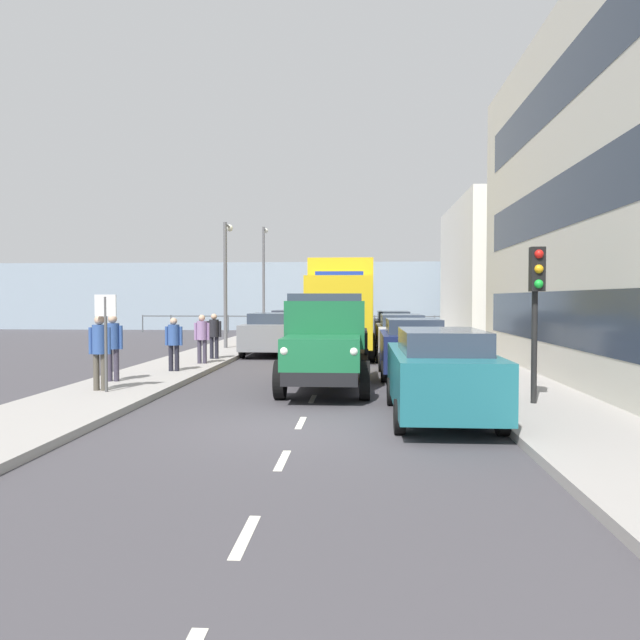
# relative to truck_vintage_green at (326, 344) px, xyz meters

# --- Properties ---
(ground_plane) EXTENTS (80.00, 80.00, 0.00)m
(ground_plane) POSITION_rel_truck_vintage_green_xyz_m (0.23, -5.34, -1.18)
(ground_plane) COLOR #423F44
(sidewalk_left) EXTENTS (2.62, 42.70, 0.15)m
(sidewalk_left) POSITION_rel_truck_vintage_green_xyz_m (-4.66, -5.34, -1.10)
(sidewalk_left) COLOR #9E9993
(sidewalk_left) RESTS_ON ground_plane
(sidewalk_right) EXTENTS (2.62, 42.70, 0.15)m
(sidewalk_right) POSITION_rel_truck_vintage_green_xyz_m (5.11, -5.34, -1.10)
(sidewalk_right) COLOR #9E9993
(sidewalk_right) RESTS_ON ground_plane
(road_centreline_markings) EXTENTS (0.12, 37.69, 0.01)m
(road_centreline_markings) POSITION_rel_truck_vintage_green_xyz_m (0.23, -4.49, -1.17)
(road_centreline_markings) COLOR silver
(road_centreline_markings) RESTS_ON ground_plane
(building_far_block) EXTENTS (8.20, 11.35, 7.55)m
(building_far_block) POSITION_rel_truck_vintage_green_xyz_m (-10.07, -18.95, 2.59)
(building_far_block) COLOR silver
(building_far_block) RESTS_ON ground_plane
(sea_horizon) EXTENTS (80.00, 0.80, 5.00)m
(sea_horizon) POSITION_rel_truck_vintage_green_xyz_m (0.23, -29.69, 1.32)
(sea_horizon) COLOR #8C9EAD
(sea_horizon) RESTS_ON ground_plane
(seawall_railing) EXTENTS (28.08, 0.08, 1.20)m
(seawall_railing) POSITION_rel_truck_vintage_green_xyz_m (0.23, -26.09, -0.26)
(seawall_railing) COLOR #4C5156
(seawall_railing) RESTS_ON ground_plane
(truck_vintage_green) EXTENTS (2.17, 5.64, 2.43)m
(truck_vintage_green) POSITION_rel_truck_vintage_green_xyz_m (0.00, 0.00, 0.00)
(truck_vintage_green) COLOR black
(truck_vintage_green) RESTS_ON ground_plane
(lorry_cargo_yellow) EXTENTS (2.58, 8.20, 3.87)m
(lorry_cargo_yellow) POSITION_rel_truck_vintage_green_xyz_m (-0.09, -9.90, 0.90)
(lorry_cargo_yellow) COLOR gold
(lorry_cargo_yellow) RESTS_ON ground_plane
(car_teal_kerbside_near) EXTENTS (1.90, 4.57, 1.72)m
(car_teal_kerbside_near) POSITION_rel_truck_vintage_green_xyz_m (-2.40, 3.38, -0.28)
(car_teal_kerbside_near) COLOR #1E6670
(car_teal_kerbside_near) RESTS_ON ground_plane
(car_navy_kerbside_1) EXTENTS (1.93, 3.91, 1.72)m
(car_navy_kerbside_1) POSITION_rel_truck_vintage_green_xyz_m (-2.40, -2.92, -0.28)
(car_navy_kerbside_1) COLOR navy
(car_navy_kerbside_1) RESTS_ON ground_plane
(car_white_kerbside_2) EXTENTS (1.91, 4.60, 1.72)m
(car_white_kerbside_2) POSITION_rel_truck_vintage_green_xyz_m (-2.40, -8.16, -0.28)
(car_white_kerbside_2) COLOR white
(car_white_kerbside_2) RESTS_ON ground_plane
(car_black_kerbside_3) EXTENTS (1.86, 4.14, 1.72)m
(car_black_kerbside_3) POSITION_rel_truck_vintage_green_xyz_m (-2.40, -14.25, -0.28)
(car_black_kerbside_3) COLOR black
(car_black_kerbside_3) RESTS_ON ground_plane
(car_grey_oppositeside_0) EXTENTS (1.95, 4.35, 1.72)m
(car_grey_oppositeside_0) POSITION_rel_truck_vintage_green_xyz_m (2.85, -9.62, -0.28)
(car_grey_oppositeside_0) COLOR slate
(car_grey_oppositeside_0) RESTS_ON ground_plane
(car_maroon_oppositeside_1) EXTENTS (1.95, 4.30, 1.72)m
(car_maroon_oppositeside_1) POSITION_rel_truck_vintage_green_xyz_m (2.85, -16.18, -0.28)
(car_maroon_oppositeside_1) COLOR maroon
(car_maroon_oppositeside_1) RESTS_ON ground_plane
(pedestrian_strolling) EXTENTS (0.53, 0.34, 1.78)m
(pedestrian_strolling) POSITION_rel_truck_vintage_green_xyz_m (5.24, 1.24, 0.02)
(pedestrian_strolling) COLOR #4C473D
(pedestrian_strolling) RESTS_ON sidewalk_right
(pedestrian_near_railing) EXTENTS (0.53, 0.34, 1.75)m
(pedestrian_near_railing) POSITION_rel_truck_vintage_green_xyz_m (5.58, -0.33, 0.00)
(pedestrian_near_railing) COLOR #383342
(pedestrian_near_railing) RESTS_ON sidewalk_right
(pedestrian_couple_b) EXTENTS (0.53, 0.34, 1.59)m
(pedestrian_couple_b) POSITION_rel_truck_vintage_green_xyz_m (4.69, -2.66, -0.10)
(pedestrian_couple_b) COLOR black
(pedestrian_couple_b) RESTS_ON sidewalk_right
(pedestrian_couple_a) EXTENTS (0.53, 0.34, 1.63)m
(pedestrian_couple_a) POSITION_rel_truck_vintage_green_xyz_m (4.41, -4.83, -0.08)
(pedestrian_couple_a) COLOR #383342
(pedestrian_couple_a) RESTS_ON sidewalk_right
(pedestrian_with_bag) EXTENTS (0.53, 0.34, 1.62)m
(pedestrian_with_bag) POSITION_rel_truck_vintage_green_xyz_m (4.39, -6.44, -0.08)
(pedestrian_with_bag) COLOR black
(pedestrian_with_bag) RESTS_ON sidewalk_right
(traffic_light_near) EXTENTS (0.28, 0.41, 3.20)m
(traffic_light_near) POSITION_rel_truck_vintage_green_xyz_m (-4.44, 2.44, 1.29)
(traffic_light_near) COLOR black
(traffic_light_near) RESTS_ON sidewalk_left
(lamp_post_promenade) EXTENTS (0.32, 1.14, 5.52)m
(lamp_post_promenade) POSITION_rel_truck_vintage_green_xyz_m (5.07, -11.48, 2.32)
(lamp_post_promenade) COLOR #59595B
(lamp_post_promenade) RESTS_ON sidewalk_right
(lamp_post_far) EXTENTS (0.32, 1.14, 6.65)m
(lamp_post_far) POSITION_rel_truck_vintage_green_xyz_m (5.22, -22.84, 2.92)
(lamp_post_far) COLOR #59595B
(lamp_post_far) RESTS_ON sidewalk_right
(street_sign) EXTENTS (0.50, 0.07, 2.25)m
(street_sign) POSITION_rel_truck_vintage_green_xyz_m (5.00, 1.45, 0.50)
(street_sign) COLOR #4C4C4C
(street_sign) RESTS_ON sidewalk_right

